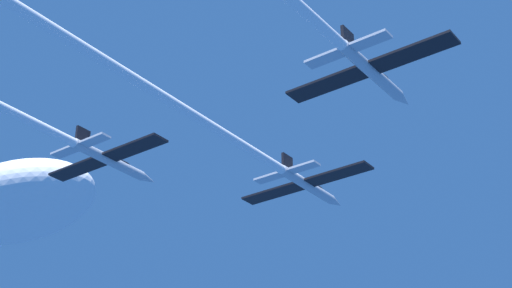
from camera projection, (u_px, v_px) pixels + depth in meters
jet_lead at (181, 107)px, 74.47m from camera, size 16.86×68.87×2.79m
cloud_wispy at (16, 203)px, 142.78m from camera, size 36.73×20.20×12.86m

